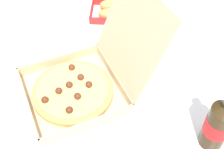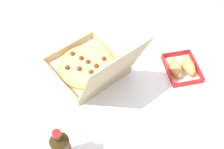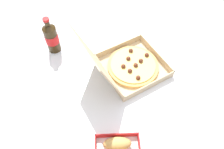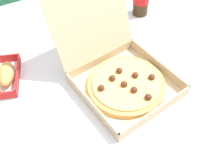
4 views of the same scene
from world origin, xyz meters
The scene contains 5 objects.
ground_plane centered at (0.00, 0.00, 0.00)m, with size 10.00×10.00×0.00m, color #B2B2B7.
dining_table centered at (0.00, 0.00, 0.66)m, with size 1.21×1.10×0.73m.
pizza_box_open centered at (0.07, -0.15, 0.77)m, with size 0.36×0.46×0.34m.
cola_bottle centered at (0.37, 0.17, 0.82)m, with size 0.07×0.07×0.22m.
paper_menu centered at (0.05, 0.31, 0.73)m, with size 0.21×0.15×0.00m, color white.
Camera 3 is at (-0.54, 0.18, 1.67)m, focal length 34.75 mm.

